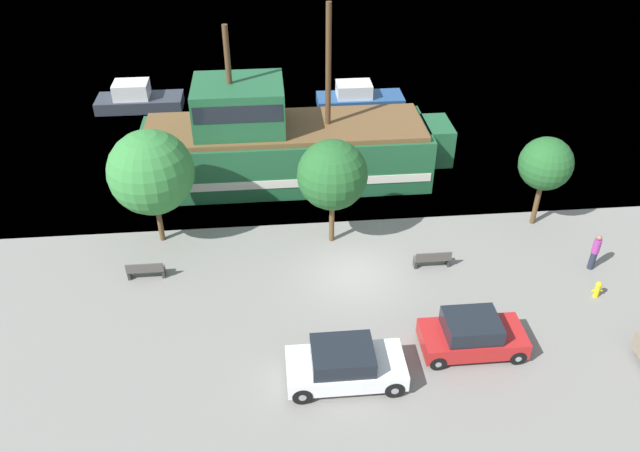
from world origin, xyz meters
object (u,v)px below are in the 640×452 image
Objects in this scene: fire_hydrant at (598,289)px; bench_promenade_east at (432,259)px; pirate_ship at (282,145)px; moored_boat_outer at (138,99)px; bench_promenade_west at (146,270)px; pedestrian_walking_near at (595,252)px; parked_car_curb_rear at (345,365)px; moored_boat_dockside at (358,97)px; parked_car_curb_front at (472,335)px.

fire_hydrant is 6.83m from bench_promenade_east.
pirate_ship is 10.53m from bench_promenade_east.
bench_promenade_west is (2.94, -18.06, -0.23)m from moored_boat_outer.
fire_hydrant is at bearing -108.59° from pedestrian_walking_near.
moored_boat_outer is at bearing 113.69° from parked_car_curb_rear.
pedestrian_walking_near is at bearing 24.72° from parked_car_curb_rear.
moored_boat_dockside reaches higher than fire_hydrant.
pedestrian_walking_near is (13.19, -9.06, -1.12)m from pirate_ship.
moored_boat_outer reaches higher than pedestrian_walking_near.
bench_promenade_east is at bearing -53.16° from pirate_ship.
fire_hydrant is at bearing -40.92° from pirate_ship.
fire_hydrant is at bearing -8.83° from bench_promenade_west.
moored_boat_dockside is at bearing 59.30° from pirate_ship.
parked_car_curb_front is at bearing -56.32° from moored_boat_outer.
parked_car_curb_rear reaches higher than fire_hydrant.
parked_car_curb_front is 7.97m from pedestrian_walking_near.
moored_boat_outer is at bearing 123.68° from parked_car_curb_front.
moored_boat_dockside is 3.62× the size of bench_promenade_west.
fire_hydrant is (7.14, -20.05, -0.18)m from moored_boat_dockside.
moored_boat_outer is 28.17m from parked_car_curb_front.
parked_car_curb_front reaches higher than fire_hydrant.
pirate_ship reaches higher than fire_hydrant.
pedestrian_walking_near is at bearing -66.94° from moored_boat_dockside.
bench_promenade_west reaches higher than fire_hydrant.
moored_boat_outer is 30.19m from fire_hydrant.
parked_car_curb_rear is at bearing -162.30° from fire_hydrant.
bench_promenade_east is at bearing 92.69° from parked_car_curb_front.
moored_boat_outer is at bearing 135.99° from fire_hydrant.
bench_promenade_west is 19.43m from pedestrian_walking_near.
bench_promenade_west is at bearing 140.55° from parked_car_curb_rear.
moored_boat_outer is at bearing 176.36° from moored_boat_dockside.
parked_car_curb_front is 0.92× the size of parked_car_curb_rear.
fire_hydrant is at bearing -70.40° from moored_boat_dockside.
bench_promenade_east is at bearing 157.94° from fire_hydrant.
parked_car_curb_rear is at bearing -168.04° from parked_car_curb_front.
bench_promenade_east is (6.24, -8.33, -1.59)m from pirate_ship.
parked_car_curb_front is at bearing -64.14° from pirate_ship.
pirate_ship is 14.91m from parked_car_curb_front.
moored_boat_outer is 3.50× the size of bench_promenade_east.
pirate_ship is 10.33× the size of bench_promenade_west.
bench_promenade_west is (-12.68, 5.38, -0.31)m from parked_car_curb_front.
moored_boat_outer reaches higher than parked_car_curb_front.
moored_boat_dockside reaches higher than parked_car_curb_rear.
bench_promenade_east is (0.81, -17.48, -0.16)m from moored_boat_dockside.
parked_car_curb_front reaches higher than bench_promenade_east.
moored_boat_dockside is 14.61m from moored_boat_outer.
moored_boat_outer is 29.41m from pedestrian_walking_near.
bench_promenade_west is at bearing 157.00° from parked_car_curb_front.
parked_car_curb_front is at bearing -147.33° from pedestrian_walking_near.
bench_promenade_west is at bearing 178.38° from bench_promenade_east.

